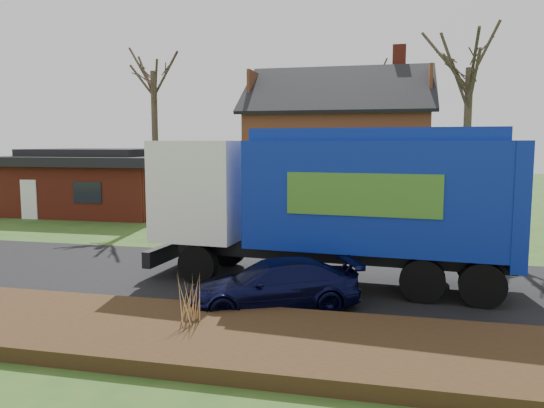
# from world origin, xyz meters

# --- Properties ---
(ground) EXTENTS (120.00, 120.00, 0.00)m
(ground) POSITION_xyz_m (0.00, 0.00, 0.00)
(ground) COLOR #294E1A
(ground) RESTS_ON ground
(road) EXTENTS (80.00, 7.00, 0.02)m
(road) POSITION_xyz_m (0.00, 0.00, 0.01)
(road) COLOR black
(road) RESTS_ON ground
(mulch_verge) EXTENTS (80.00, 3.50, 0.30)m
(mulch_verge) POSITION_xyz_m (0.00, -5.30, 0.15)
(mulch_verge) COLOR black
(mulch_verge) RESTS_ON ground
(main_house) EXTENTS (12.95, 8.95, 9.26)m
(main_house) POSITION_xyz_m (1.49, 13.91, 4.03)
(main_house) COLOR beige
(main_house) RESTS_ON ground
(ranch_house) EXTENTS (9.80, 8.20, 3.70)m
(ranch_house) POSITION_xyz_m (-12.00, 13.00, 1.81)
(ranch_house) COLOR maroon
(ranch_house) RESTS_ON ground
(garbage_truck) EXTENTS (10.54, 3.54, 4.44)m
(garbage_truck) POSITION_xyz_m (3.33, -0.09, 2.56)
(garbage_truck) COLOR black
(garbage_truck) RESTS_ON ground
(silver_sedan) EXTENTS (4.30, 2.81, 1.34)m
(silver_sedan) POSITION_xyz_m (-1.39, 4.61, 0.67)
(silver_sedan) COLOR #ACAEB4
(silver_sedan) RESTS_ON ground
(navy_wagon) EXTENTS (4.54, 3.27, 1.22)m
(navy_wagon) POSITION_xyz_m (2.14, -2.84, 0.61)
(navy_wagon) COLOR #0B0D33
(navy_wagon) RESTS_ON ground
(tree_front_west) EXTENTS (3.59, 3.59, 10.68)m
(tree_front_west) POSITION_xyz_m (-7.19, 10.38, 8.80)
(tree_front_west) COLOR #453829
(tree_front_west) RESTS_ON ground
(tree_front_east) EXTENTS (3.71, 3.71, 10.31)m
(tree_front_east) POSITION_xyz_m (7.92, 9.12, 8.38)
(tree_front_east) COLOR #433928
(tree_front_east) RESTS_ON ground
(tree_back) EXTENTS (3.22, 3.22, 10.21)m
(tree_back) POSITION_xyz_m (3.15, 23.12, 8.51)
(tree_back) COLOR #3F3225
(tree_back) RESTS_ON ground
(grass_clump_mid) EXTENTS (0.37, 0.30, 1.02)m
(grass_clump_mid) POSITION_xyz_m (0.80, -5.05, 0.81)
(grass_clump_mid) COLOR tan
(grass_clump_mid) RESTS_ON mulch_verge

